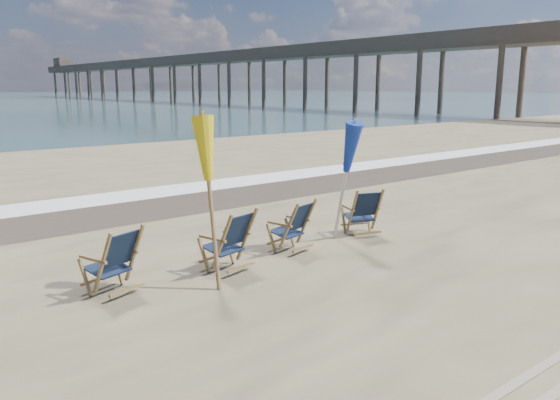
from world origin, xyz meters
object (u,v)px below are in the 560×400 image
Objects in this scene: beach_chair_3 at (378,211)px; umbrella_blue at (344,150)px; fishing_pier at (190,73)px; beach_chair_1 at (247,237)px; umbrella_yellow at (210,158)px; beach_chair_0 at (135,256)px; beach_chair_2 at (307,223)px.

umbrella_blue is at bearing 14.46° from beach_chair_3.
fishing_pier is at bearing -96.53° from beach_chair_3.
beach_chair_1 is 1.55m from umbrella_yellow.
beach_chair_3 is 0.39× the size of umbrella_yellow.
umbrella_blue is (3.75, -0.08, 1.15)m from beach_chair_0.
beach_chair_0 is at bearing -14.06° from beach_chair_2.
beach_chair_3 reaches higher than beach_chair_2.
beach_chair_1 is 0.01× the size of fishing_pier.
fishing_pier is (35.89, 71.97, 4.20)m from beach_chair_3.
beach_chair_1 reaches higher than beach_chair_0.
beach_chair_3 is 1.42m from umbrella_blue.
beach_chair_2 is 0.41× the size of umbrella_blue.
beach_chair_2 is 81.11m from fishing_pier.
beach_chair_1 is 2.37m from umbrella_blue.
beach_chair_2 is at bearing 161.18° from beach_chair_0.
beach_chair_2 is at bearing 173.86° from beach_chair_1.
beach_chair_2 is (2.99, -0.01, -0.02)m from beach_chair_0.
umbrella_yellow is at bearing 129.74° from beach_chair_0.
fishing_pier is (37.46, 71.82, 4.21)m from beach_chair_2.
fishing_pier is at bearing -131.35° from beach_chair_2.
beach_chair_0 reaches higher than beach_chair_2.
umbrella_yellow reaches higher than beach_chair_3.
umbrella_blue is (0.76, -0.07, 1.17)m from beach_chair_2.
beach_chair_3 is at bearing 166.78° from beach_chair_1.
beach_chair_0 reaches higher than beach_chair_3.
umbrella_yellow is 1.07× the size of umbrella_blue.
umbrella_blue reaches higher than beach_chair_3.
fishing_pier reaches higher than beach_chair_1.
beach_chair_0 is at bearing 17.97° from beach_chair_3.
fishing_pier is (40.45, 71.81, 4.19)m from beach_chair_0.
beach_chair_0 is 1.03× the size of beach_chair_3.
beach_chair_0 is at bearing 148.31° from umbrella_yellow.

